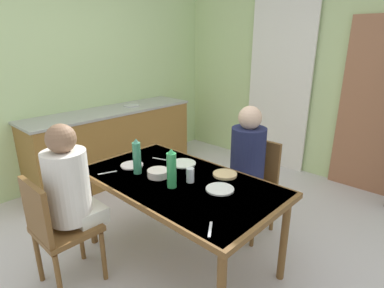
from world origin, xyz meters
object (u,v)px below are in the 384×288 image
Objects in this scene: dining_table at (179,187)px; chair_far_diner at (253,181)px; person_near_diner at (69,184)px; kitchen_counter at (113,143)px; chair_near_diner at (56,227)px; person_far_diner at (247,156)px; water_bottle_green_far at (172,169)px; serving_bowl_center at (158,173)px; water_bottle_green_near at (137,157)px.

dining_table is 1.82× the size of chair_far_diner.
kitchen_counter is at bearing 138.44° from person_near_diner.
chair_far_diner is (0.59, 1.59, 0.00)m from chair_near_diner.
chair_far_diner is 0.31m from person_far_diner.
chair_far_diner is at bearing 82.38° from water_bottle_green_far.
person_far_diner is at bearing 90.00° from chair_far_diner.
person_near_diner is (0.00, 0.14, 0.28)m from chair_near_diner.
person_near_diner is at bearing 65.82° from person_far_diner.
water_bottle_green_far reaches higher than chair_near_diner.
chair_far_diner is 2.95× the size of water_bottle_green_far.
chair_near_diner is 5.12× the size of serving_bowl_center.
chair_far_diner is at bearing 77.54° from dining_table.
water_bottle_green_near is 0.38m from water_bottle_green_far.
person_far_diner reaches higher than dining_table.
person_near_diner reaches higher than water_bottle_green_far.
chair_near_diner is 1.70m from chair_far_diner.
kitchen_counter is at bearing 158.49° from serving_bowl_center.
water_bottle_green_near is at bearing -25.90° from kitchen_counter.
person_far_diner reaches higher than chair_near_diner.
kitchen_counter is 2.05m from water_bottle_green_far.
chair_near_diner reaches higher than dining_table.
kitchen_counter reaches higher than serving_bowl_center.
chair_far_diner is 5.12× the size of serving_bowl_center.
kitchen_counter is 2.83× the size of person_near_diner.
water_bottle_green_near is at bearing 80.08° from person_near_diner.
chair_near_diner is at bearing -44.52° from kitchen_counter.
dining_table is at bearing 77.54° from chair_far_diner.
serving_bowl_center reaches higher than dining_table.
dining_table is at bearing 75.07° from person_far_diner.
serving_bowl_center is (0.26, 0.73, 0.26)m from chair_near_diner.
dining_table is 0.83m from chair_far_diner.
person_near_diner is 2.65× the size of water_bottle_green_near.
person_far_diner is at bearing 75.07° from dining_table.
dining_table is (1.82, -0.59, 0.21)m from kitchen_counter.
chair_near_diner is 1.13× the size of person_near_diner.
water_bottle_green_near is (1.50, -0.73, 0.41)m from kitchen_counter.
dining_table is 2.05× the size of person_far_diner.
chair_far_diner is at bearing 69.02° from serving_bowl_center.
dining_table is 5.44× the size of water_bottle_green_near.
chair_far_diner is 1.60m from person_near_diner.
serving_bowl_center is at bearing -156.21° from dining_table.
person_far_diner reaches higher than water_bottle_green_far.
dining_table is 5.36× the size of water_bottle_green_far.
kitchen_counter is 2.03m from person_far_diner.
water_bottle_green_near reaches higher than serving_bowl_center.
chair_far_diner is 1.13× the size of person_far_diner.
serving_bowl_center is at bearing 66.18° from person_near_diner.
person_far_diner is at bearing 65.52° from serving_bowl_center.
person_near_diner is 0.72m from water_bottle_green_far.
person_near_diner is 4.53× the size of serving_bowl_center.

